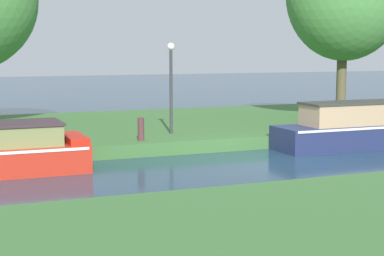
{
  "coord_description": "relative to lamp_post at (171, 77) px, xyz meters",
  "views": [
    {
      "loc": [
        -8.54,
        -15.21,
        3.12
      ],
      "look_at": [
        -1.82,
        1.2,
        0.9
      ],
      "focal_mm": 58.69,
      "sensor_mm": 36.0,
      "label": 1
    }
  ],
  "objects": [
    {
      "name": "ground_plane",
      "position": [
        1.49,
        -3.81,
        -2.25
      ],
      "size": [
        120.0,
        120.0,
        0.0
      ],
      "primitive_type": "plane",
      "color": "#1E374C"
    },
    {
      "name": "riverbank_far",
      "position": [
        1.49,
        3.19,
        -2.05
      ],
      "size": [
        72.0,
        10.0,
        0.4
      ],
      "primitive_type": "cube",
      "color": "#3A6733",
      "rests_on": "ground_plane"
    },
    {
      "name": "lamp_post",
      "position": [
        0.0,
        0.0,
        0.0
      ],
      "size": [
        0.24,
        0.24,
        2.94
      ],
      "color": "#333338",
      "rests_on": "riverbank_far"
    },
    {
      "name": "mooring_post_near",
      "position": [
        -1.41,
        -1.18,
        -1.5
      ],
      "size": [
        0.2,
        0.2,
        0.69
      ],
      "primitive_type": "cylinder",
      "color": "#4E2E2F",
      "rests_on": "riverbank_far"
    }
  ]
}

